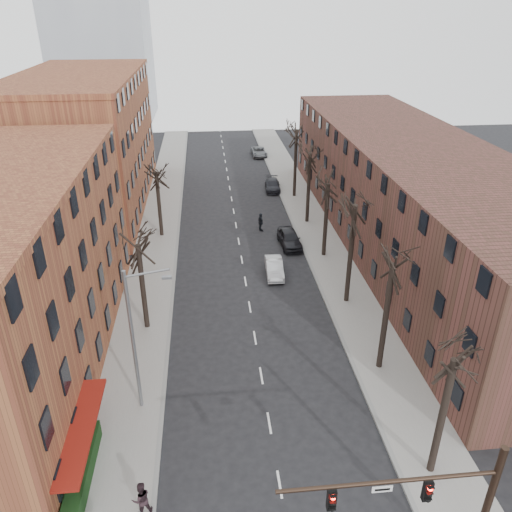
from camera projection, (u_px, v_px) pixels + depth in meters
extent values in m
cube|color=gray|center=(159.00, 232.00, 51.01)|extent=(4.00, 90.00, 0.15)
cube|color=gray|center=(312.00, 225.00, 52.47)|extent=(4.00, 90.00, 0.15)
cube|color=brown|center=(86.00, 144.00, 55.14)|extent=(12.00, 28.00, 14.00)
cube|color=#522C26|center=(410.00, 194.00, 46.54)|extent=(12.00, 50.00, 10.00)
cube|color=maroon|center=(90.00, 467.00, 25.19)|extent=(1.20, 7.00, 0.15)
cube|color=#153311|center=(82.00, 475.00, 24.00)|extent=(0.80, 6.00, 1.00)
cylinder|color=black|center=(389.00, 482.00, 17.39)|extent=(8.00, 0.16, 0.16)
cube|color=black|center=(427.00, 491.00, 17.82)|extent=(0.32, 0.22, 0.95)
cube|color=black|center=(331.00, 499.00, 17.50)|extent=(0.32, 0.22, 0.95)
cube|color=silver|center=(382.00, 489.00, 17.53)|extent=(0.75, 0.04, 0.28)
cylinder|color=slate|center=(133.00, 344.00, 26.90)|extent=(0.20, 0.20, 9.00)
cylinder|color=slate|center=(146.00, 273.00, 25.06)|extent=(2.39, 0.12, 0.46)
cube|color=slate|center=(167.00, 277.00, 25.29)|extent=(0.50, 0.22, 0.14)
imported|color=silver|center=(274.00, 268.00, 42.77)|extent=(1.58, 4.10, 1.33)
imported|color=black|center=(289.00, 238.00, 47.85)|extent=(2.13, 4.73, 1.58)
imported|color=black|center=(273.00, 185.00, 62.30)|extent=(2.14, 4.58, 1.29)
imported|color=slate|center=(259.00, 152.00, 76.31)|extent=(2.29, 4.72, 1.29)
imported|color=black|center=(141.00, 499.00, 22.38)|extent=(1.06, 0.93, 1.81)
imported|color=black|center=(261.00, 222.00, 50.94)|extent=(0.75, 1.22, 1.94)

